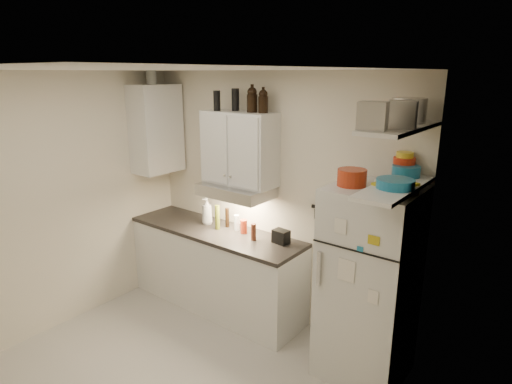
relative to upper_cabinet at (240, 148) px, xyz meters
The scene contains 36 objects.
floor 2.29m from the upper_cabinet, 77.33° to the right, with size 3.20×3.00×0.02m, color #BCB6AD.
ceiling 1.58m from the upper_cabinet, 77.33° to the right, with size 3.20×3.00×0.02m, color white.
back_wall 0.63m from the upper_cabinet, 30.26° to the left, with size 3.20×0.02×2.60m, color beige.
left_wall 1.94m from the upper_cabinet, 134.46° to the right, with size 0.02×3.00×2.60m, color beige.
right_wall 2.39m from the upper_cabinet, 34.95° to the right, with size 0.02×3.00×2.60m, color beige.
base_cabinet 1.41m from the upper_cabinet, 151.63° to the right, with size 2.10×0.60×0.88m, color white.
countertop 0.97m from the upper_cabinet, 151.63° to the right, with size 2.10×0.62×0.04m, color black.
upper_cabinet is the anchor object (origin of this frame).
side_cabinet 1.15m from the upper_cabinet, behind, with size 0.33×0.55×1.00m, color white.
range_hood 0.44m from the upper_cabinet, 90.00° to the right, with size 0.76×0.46×0.12m, color silver.
fridge 1.84m from the upper_cabinet, ahead, with size 0.70×0.68×1.70m, color silver.
shelf_hi 1.82m from the upper_cabinet, 10.05° to the right, with size 0.30×0.95×0.03m, color white.
shelf_lo 1.78m from the upper_cabinet, 10.05° to the right, with size 0.30×0.95×0.03m, color white.
knife_strip 1.13m from the upper_cabinet, ahead, with size 0.42×0.02×0.03m, color black.
dutch_oven 1.39m from the upper_cabinet, ahead, with size 0.23×0.23×0.14m, color #AC2F14.
book_stack 1.77m from the upper_cabinet, ahead, with size 0.22×0.28×0.09m, color gold.
spice_jar 1.65m from the upper_cabinet, 10.76° to the right, with size 0.06×0.06×0.10m, color silver.
stock_pot 1.79m from the upper_cabinet, ahead, with size 0.26×0.26×0.18m, color silver.
tin_a 1.91m from the upper_cabinet, 13.67° to the right, with size 0.18×0.17×0.18m, color #AAAAAD.
tin_b 1.85m from the upper_cabinet, 20.83° to the right, with size 0.18×0.18×0.18m, color #AAAAAD.
bowl_teal 1.71m from the upper_cabinet, ahead, with size 0.22×0.22×0.09m, color #1C709A.
bowl_orange 1.67m from the upper_cabinet, ahead, with size 0.18×0.18×0.05m, color red.
bowl_yellow 1.67m from the upper_cabinet, ahead, with size 0.14×0.14×0.04m, color yellow.
plates 1.81m from the upper_cabinet, 12.07° to the right, with size 0.27×0.27×0.07m, color #1C709A.
growler_a 0.52m from the upper_cabinet, ahead, with size 0.11×0.11×0.25m, color black, non-canonical shape.
growler_b 0.57m from the upper_cabinet, ahead, with size 0.10×0.10×0.23m, color black, non-canonical shape.
thermos_a 0.49m from the upper_cabinet, 158.63° to the left, with size 0.08×0.08×0.22m, color black.
thermos_b 0.53m from the upper_cabinet, 160.63° to the right, with size 0.07×0.07×0.20m, color black.
side_jar 1.38m from the upper_cabinet, behind, with size 0.11×0.11×0.15m, color silver.
soap_bottle 0.86m from the upper_cabinet, behind, with size 0.13×0.13×0.34m, color white.
pepper_mill 0.87m from the upper_cabinet, 23.14° to the right, with size 0.05×0.05×0.17m, color brown.
oil_bottle 0.81m from the upper_cabinet, 155.41° to the right, with size 0.05×0.05×0.27m, color #576118.
vinegar_bottle 0.82m from the upper_cabinet, behind, with size 0.05×0.05×0.22m, color black.
clear_bottle 0.82m from the upper_cabinet, behind, with size 0.06×0.06×0.17m, color silver.
red_jar 0.83m from the upper_cabinet, 20.89° to the right, with size 0.07×0.07×0.15m, color #AC2F14.
caddy 1.00m from the upper_cabinet, ahead, with size 0.16×0.11×0.14m, color black.
Camera 1 is at (2.49, -2.01, 2.58)m, focal length 30.00 mm.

